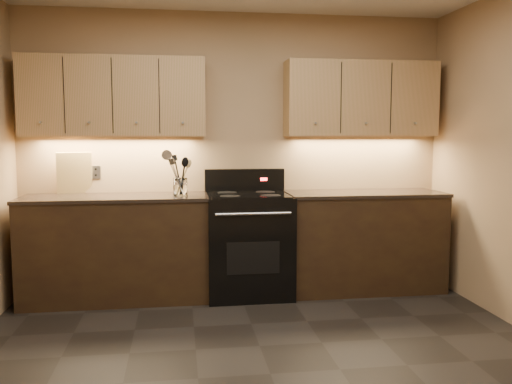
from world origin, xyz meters
TOP-DOWN VIEW (x-y plane):
  - floor at (0.00, 0.00)m, footprint 4.00×4.00m
  - wall_back at (0.00, 2.00)m, footprint 4.00×0.04m
  - counter_left at (-1.10, 1.70)m, footprint 1.62×0.62m
  - counter_right at (1.18, 1.70)m, footprint 1.46×0.62m
  - stove at (0.08, 1.68)m, footprint 0.76×0.68m
  - upper_cab_left at (-1.10, 1.85)m, footprint 1.60×0.30m
  - upper_cab_right at (1.18, 1.85)m, footprint 1.44×0.30m
  - outlet_plate at (-1.30, 1.99)m, footprint 0.08×0.01m
  - utensil_crock at (-0.53, 1.63)m, footprint 0.13×0.13m
  - cutting_board at (-1.48, 1.95)m, footprint 0.32×0.17m
  - wooden_spoon at (-0.56, 1.63)m, footprint 0.18×0.14m
  - black_spoon at (-0.53, 1.65)m, footprint 0.11×0.11m
  - black_turner at (-0.52, 1.62)m, footprint 0.16×0.19m
  - steel_spatula at (-0.51, 1.65)m, footprint 0.20×0.13m
  - steel_skimmer at (-0.51, 1.62)m, footprint 0.23×0.14m

SIDE VIEW (x-z plane):
  - floor at x=0.00m, z-range 0.00..0.00m
  - counter_left at x=-1.10m, z-range 0.00..0.93m
  - counter_right at x=1.18m, z-range 0.00..0.93m
  - stove at x=0.08m, z-range -0.09..1.05m
  - utensil_crock at x=-0.53m, z-range 0.92..1.08m
  - black_spoon at x=-0.53m, z-range 0.94..1.27m
  - wooden_spoon at x=-0.56m, z-range 0.95..1.27m
  - steel_spatula at x=-0.51m, z-range 0.94..1.29m
  - cutting_board at x=-1.48m, z-range 0.93..1.31m
  - outlet_plate at x=-1.30m, z-range 1.06..1.18m
  - black_turner at x=-0.52m, z-range 0.94..1.32m
  - steel_skimmer at x=-0.51m, z-range 0.94..1.35m
  - wall_back at x=0.00m, z-range 0.00..2.60m
  - upper_cab_left at x=-1.10m, z-range 1.45..2.15m
  - upper_cab_right at x=1.18m, z-range 1.45..2.15m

